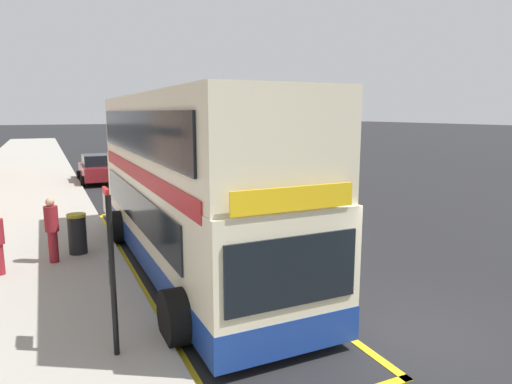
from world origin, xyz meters
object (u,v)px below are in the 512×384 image
parked_car_maroon_behind (140,140)px  litter_bin (77,234)px  double_decker_bus (188,188)px  parked_car_navy_across (213,159)px  bus_stop_sign (111,259)px  parked_car_maroon_ahead (98,169)px  pedestrian_further_back (52,227)px

parked_car_maroon_behind → litter_bin: 42.35m
parked_car_maroon_behind → litter_bin: size_ratio=3.79×
double_decker_bus → parked_car_navy_across: 19.61m
double_decker_bus → parked_car_maroon_behind: size_ratio=2.57×
parked_car_maroon_behind → bus_stop_sign: bearing=-103.5°
parked_car_maroon_ahead → parked_car_maroon_behind: 28.19m
bus_stop_sign → parked_car_maroon_ahead: bearing=84.6°
parked_car_maroon_ahead → bus_stop_sign: bearing=-94.3°
parked_car_navy_across → pedestrian_further_back: 19.80m
parked_car_maroon_ahead → double_decker_bus: bearing=-86.9°
parked_car_navy_across → bus_stop_sign: bearing=63.7°
parked_car_navy_across → litter_bin: 19.02m
parked_car_maroon_behind → pedestrian_further_back: size_ratio=2.47×
bus_stop_sign → parked_car_maroon_ahead: bus_stop_sign is taller
parked_car_navy_across → pedestrian_further_back: (-10.45, -16.81, 0.26)m
litter_bin → parked_car_maroon_behind: bearing=76.7°
parked_car_maroon_ahead → parked_car_navy_across: bearing=16.9°
pedestrian_further_back → litter_bin: size_ratio=1.53×
pedestrian_further_back → double_decker_bus: bearing=-23.0°
parked_car_maroon_ahead → pedestrian_further_back: pedestrian_further_back is taller
parked_car_maroon_ahead → litter_bin: size_ratio=3.79×
parked_car_navy_across → parked_car_maroon_behind: (-0.09, 24.93, 0.00)m
bus_stop_sign → parked_car_navy_across: bus_stop_sign is taller
bus_stop_sign → parked_car_navy_across: size_ratio=0.64×
parked_car_maroon_ahead → pedestrian_further_back: (-2.67, -14.62, 0.26)m
parked_car_maroon_ahead → litter_bin: 14.24m
bus_stop_sign → double_decker_bus: bearing=58.2°
parked_car_navy_across → parked_car_maroon_ahead: bearing=13.1°
litter_bin → parked_car_maroon_ahead: bearing=81.7°
double_decker_bus → litter_bin: size_ratio=9.76×
parked_car_navy_across → pedestrian_further_back: size_ratio=2.47×
parked_car_maroon_behind → pedestrian_further_back: 43.01m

